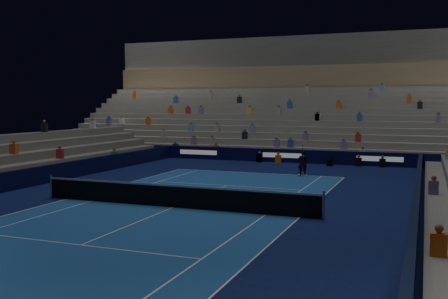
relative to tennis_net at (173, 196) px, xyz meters
The scene contains 8 objects.
ground 0.50m from the tennis_net, ahead, with size 90.00×90.00×0.00m, color #0B1546.
court_surface 0.50m from the tennis_net, ahead, with size 10.97×23.77×0.01m, color #1B4E97.
sponsor_barrier_far 18.50m from the tennis_net, 90.00° to the left, with size 44.00×0.25×1.00m, color black.
sponsor_barrier_east 9.70m from the tennis_net, ahead, with size 0.25×37.00×1.00m, color black.
grandstand_main 28.05m from the tennis_net, 90.00° to the left, with size 44.00×15.20×11.20m.
tennis_net is the anchor object (origin of this frame).
tennis_player 11.94m from the tennis_net, 75.44° to the left, with size 0.58×0.38×1.58m, color black.
broadcast_camera 17.95m from the tennis_net, 78.36° to the left, with size 0.47×0.89×0.55m.
Camera 1 is at (9.94, -19.66, 4.41)m, focal length 41.78 mm.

